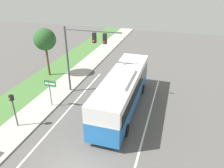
{
  "coord_description": "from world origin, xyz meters",
  "views": [
    {
      "loc": [
        5.18,
        -8.27,
        11.09
      ],
      "look_at": [
        -0.23,
        9.16,
        1.87
      ],
      "focal_mm": 35.0,
      "sensor_mm": 36.0,
      "label": 1
    }
  ],
  "objects": [
    {
      "name": "street_sign",
      "position": [
        -5.25,
        6.61,
        1.92
      ],
      "size": [
        1.17,
        0.08,
        2.72
      ],
      "color": "#4C4C51",
      "rests_on": "ground_plane"
    },
    {
      "name": "lane_divider_near",
      "position": [
        -3.6,
        0.0,
        0.0
      ],
      "size": [
        0.14,
        30.0,
        0.01
      ],
      "color": "silver",
      "rests_on": "ground_plane"
    },
    {
      "name": "pedestrian_signal",
      "position": [
        -6.34,
        3.08,
        2.01
      ],
      "size": [
        0.28,
        0.34,
        2.94
      ],
      "color": "#4C4C51",
      "rests_on": "ground_plane"
    },
    {
      "name": "roadside_tree",
      "position": [
        -9.27,
        12.64,
        4.45
      ],
      "size": [
        2.51,
        2.51,
        5.64
      ],
      "color": "brown",
      "rests_on": "grass_verge"
    },
    {
      "name": "bus",
      "position": [
        1.05,
        8.15,
        2.01
      ],
      "size": [
        2.75,
        11.22,
        3.64
      ],
      "color": "#236BB7",
      "rests_on": "ground_plane"
    },
    {
      "name": "signal_gantry",
      "position": [
        -3.44,
        9.84,
        4.8
      ],
      "size": [
        5.6,
        0.41,
        6.81
      ],
      "color": "#4C4C51",
      "rests_on": "ground_plane"
    }
  ]
}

